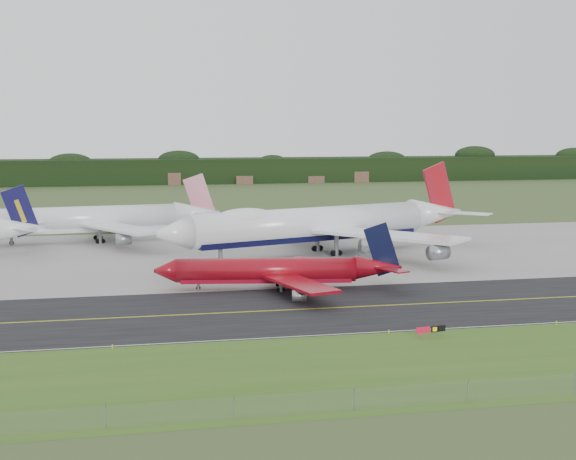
# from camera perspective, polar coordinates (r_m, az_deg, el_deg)

# --- Properties ---
(ground) EXTENTS (600.00, 600.00, 0.00)m
(ground) POSITION_cam_1_polar(r_m,az_deg,el_deg) (127.79, 1.29, -5.23)
(ground) COLOR #354821
(ground) RESTS_ON ground
(grass_verge) EXTENTS (400.00, 30.00, 0.01)m
(grass_verge) POSITION_cam_1_polar(r_m,az_deg,el_deg) (95.10, 6.03, -9.73)
(grass_verge) COLOR #345819
(grass_verge) RESTS_ON ground
(taxiway) EXTENTS (400.00, 32.00, 0.02)m
(taxiway) POSITION_cam_1_polar(r_m,az_deg,el_deg) (123.99, 1.70, -5.62)
(taxiway) COLOR black
(taxiway) RESTS_ON ground
(apron) EXTENTS (400.00, 78.00, 0.01)m
(apron) POSITION_cam_1_polar(r_m,az_deg,el_deg) (177.01, -2.36, -1.68)
(apron) COLOR gray
(apron) RESTS_ON ground
(taxiway_centreline) EXTENTS (400.00, 0.40, 0.00)m
(taxiway_centreline) POSITION_cam_1_polar(r_m,az_deg,el_deg) (123.99, 1.70, -5.62)
(taxiway_centreline) COLOR gold
(taxiway_centreline) RESTS_ON taxiway
(taxiway_edge_line) EXTENTS (400.00, 0.25, 0.00)m
(taxiway_edge_line) POSITION_cam_1_polar(r_m,az_deg,el_deg) (109.40, 3.57, -7.40)
(taxiway_edge_line) COLOR silver
(taxiway_edge_line) RESTS_ON taxiway
(perimeter_fence) EXTENTS (320.00, 0.10, 320.00)m
(perimeter_fence) POSITION_cam_1_polar(r_m,az_deg,el_deg) (83.08, 8.78, -11.55)
(perimeter_fence) COLOR slate
(perimeter_fence) RESTS_ON ground
(horizon_treeline) EXTENTS (700.00, 25.00, 12.00)m
(horizon_treeline) POSITION_cam_1_polar(r_m,az_deg,el_deg) (396.96, -7.50, 4.10)
(horizon_treeline) COLOR black
(horizon_treeline) RESTS_ON ground
(jet_ba_747) EXTENTS (76.07, 61.43, 19.60)m
(jet_ba_747) POSITION_cam_1_polar(r_m,az_deg,el_deg) (175.30, 2.32, 0.43)
(jet_ba_747) COLOR white
(jet_ba_747) RESTS_ON ground
(jet_red_737) EXTENTS (42.81, 34.55, 11.57)m
(jet_red_737) POSITION_cam_1_polar(r_m,az_deg,el_deg) (137.99, -0.57, -2.93)
(jet_red_737) COLOR maroon
(jet_red_737) RESTS_ON ground
(jet_star_tail) EXTENTS (61.36, 51.05, 16.18)m
(jet_star_tail) POSITION_cam_1_polar(r_m,az_deg,el_deg) (199.82, -13.39, 0.72)
(jet_star_tail) COLOR silver
(jet_star_tail) RESTS_ON ground
(taxiway_sign) EXTENTS (4.39, 0.89, 1.47)m
(taxiway_sign) POSITION_cam_1_polar(r_m,az_deg,el_deg) (109.21, 10.11, -6.98)
(taxiway_sign) COLOR slate
(taxiway_sign) RESTS_ON ground
(edge_marker_left) EXTENTS (0.16, 0.16, 0.50)m
(edge_marker_left) POSITION_cam_1_polar(r_m,az_deg,el_deg) (104.85, -12.39, -8.10)
(edge_marker_left) COLOR yellow
(edge_marker_left) RESTS_ON ground
(edge_marker_center) EXTENTS (0.16, 0.16, 0.50)m
(edge_marker_center) POSITION_cam_1_polar(r_m,az_deg,el_deg) (110.36, 7.18, -7.20)
(edge_marker_center) COLOR yellow
(edge_marker_center) RESTS_ON ground
(edge_marker_right) EXTENTS (0.16, 0.16, 0.50)m
(edge_marker_right) POSITION_cam_1_polar(r_m,az_deg,el_deg) (120.50, 18.54, -6.28)
(edge_marker_right) COLOR yellow
(edge_marker_right) RESTS_ON ground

